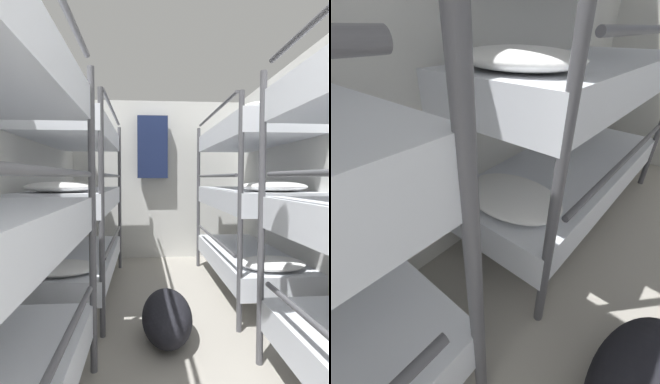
# 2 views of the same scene
# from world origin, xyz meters

# --- Properties ---
(wall_left) EXTENTS (0.06, 5.11, 2.36)m
(wall_left) POSITION_xyz_m (-1.28, 2.50, 1.18)
(wall_left) COLOR silver
(wall_left) RESTS_ON ground_plane
(bunk_stack_left_far) EXTENTS (0.74, 1.80, 1.92)m
(bunk_stack_left_far) POSITION_xyz_m (-0.89, 3.57, 1.01)
(bunk_stack_left_far) COLOR #4C4C51
(bunk_stack_left_far) RESTS_ON ground_plane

